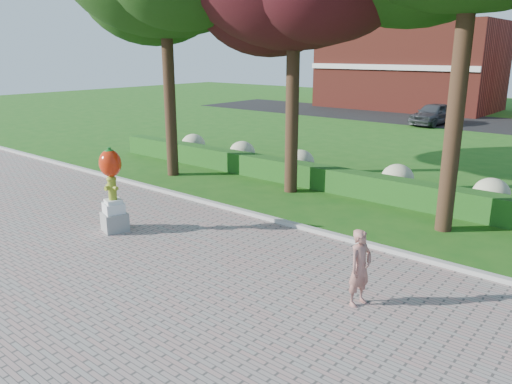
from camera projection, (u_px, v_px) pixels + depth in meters
ground at (210, 259)px, 11.72m from camera, size 100.00×100.00×0.00m
walkway at (49, 328)px, 8.75m from camera, size 40.00×14.00×0.04m
curb at (286, 223)px, 13.92m from camera, size 40.00×0.18×0.15m
lawn_hedge at (356, 184)px, 16.79m from camera, size 24.00×0.70×0.80m
hydrangea_row at (386, 177)px, 17.14m from camera, size 20.10×1.10×0.99m
building_left at (409, 66)px, 42.08m from camera, size 14.00×8.00×7.00m
hydrant_sculpture at (112, 187)px, 13.15m from camera, size 0.77×0.77×2.27m
woman at (360, 268)px, 9.36m from camera, size 0.45×0.60×1.50m
parked_car at (433, 114)px, 32.84m from camera, size 2.12×4.36×1.43m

